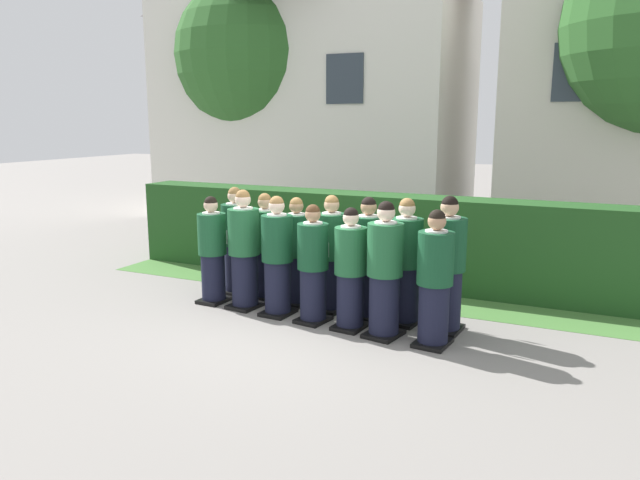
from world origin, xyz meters
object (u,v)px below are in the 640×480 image
(student_front_row_3, at_px, (313,267))
(student_front_row_2, at_px, (277,259))
(student_front_row_0, at_px, (212,252))
(student_rear_row_2, at_px, (297,254))
(student_front_row_1, at_px, (244,252))
(student_rear_row_5, at_px, (406,265))
(student_rear_row_3, at_px, (331,256))
(student_front_row_4, at_px, (350,272))
(student_rear_row_4, at_px, (368,261))
(student_rear_row_1, at_px, (266,249))
(student_front_row_6, at_px, (435,282))
(student_rear_row_0, at_px, (236,243))
(student_rear_row_6, at_px, (447,268))
(student_front_row_5, at_px, (385,273))

(student_front_row_3, bearing_deg, student_front_row_2, 172.70)
(student_front_row_0, xyz_separation_m, student_rear_row_2, (1.15, 0.44, -0.00))
(student_front_row_1, height_order, student_rear_row_5, student_front_row_1)
(student_rear_row_3, relative_size, student_rear_row_5, 0.98)
(student_front_row_4, relative_size, student_rear_row_4, 0.95)
(student_front_row_1, xyz_separation_m, student_rear_row_1, (0.04, 0.52, -0.05))
(student_front_row_6, bearing_deg, student_front_row_2, 174.02)
(student_front_row_2, height_order, student_rear_row_3, student_front_row_2)
(student_front_row_2, relative_size, student_rear_row_4, 1.00)
(student_rear_row_1, relative_size, student_rear_row_2, 1.02)
(student_front_row_4, distance_m, student_rear_row_0, 2.34)
(student_rear_row_3, bearing_deg, student_front_row_4, -48.22)
(student_front_row_2, distance_m, student_front_row_4, 1.12)
(student_rear_row_5, bearing_deg, student_front_row_4, -138.72)
(student_front_row_2, height_order, student_rear_row_0, student_rear_row_0)
(student_front_row_1, height_order, student_front_row_6, student_front_row_1)
(student_front_row_3, relative_size, student_rear_row_4, 0.96)
(student_front_row_3, bearing_deg, student_front_row_4, -3.83)
(student_front_row_1, relative_size, student_front_row_2, 1.03)
(student_rear_row_0, distance_m, student_rear_row_6, 3.35)
(student_front_row_5, bearing_deg, student_front_row_1, 172.98)
(student_front_row_1, relative_size, student_front_row_5, 1.00)
(student_front_row_2, xyz_separation_m, student_front_row_5, (1.60, -0.19, 0.02))
(student_front_row_1, relative_size, student_rear_row_5, 1.02)
(student_front_row_4, xyz_separation_m, student_rear_row_6, (1.13, 0.42, 0.08))
(student_front_row_6, height_order, student_rear_row_2, student_front_row_6)
(student_front_row_1, distance_m, student_rear_row_0, 0.78)
(student_front_row_1, distance_m, student_front_row_2, 0.58)
(student_front_row_2, distance_m, student_rear_row_6, 2.26)
(student_front_row_1, relative_size, student_rear_row_0, 1.03)
(student_rear_row_0, height_order, student_rear_row_4, student_rear_row_4)
(student_front_row_5, xyz_separation_m, student_rear_row_6, (0.64, 0.51, 0.02))
(student_front_row_5, relative_size, student_rear_row_3, 1.04)
(student_rear_row_1, height_order, student_rear_row_6, student_rear_row_6)
(student_front_row_2, height_order, student_rear_row_5, student_rear_row_5)
(student_front_row_2, bearing_deg, student_rear_row_3, 39.13)
(student_rear_row_4, bearing_deg, student_front_row_4, -94.22)
(student_front_row_5, distance_m, student_rear_row_1, 2.28)
(student_front_row_1, relative_size, student_rear_row_3, 1.04)
(student_rear_row_0, distance_m, student_rear_row_1, 0.56)
(student_rear_row_2, bearing_deg, student_front_row_6, -19.33)
(student_rear_row_4, relative_size, student_rear_row_5, 0.99)
(student_front_row_0, xyz_separation_m, student_rear_row_0, (0.04, 0.56, 0.04))
(student_rear_row_3, height_order, student_rear_row_6, student_rear_row_6)
(student_front_row_3, distance_m, student_rear_row_5, 1.20)
(student_rear_row_3, bearing_deg, student_front_row_1, -160.99)
(student_rear_row_2, xyz_separation_m, student_rear_row_6, (2.23, -0.23, 0.08))
(student_rear_row_1, distance_m, student_rear_row_5, 2.23)
(student_front_row_5, relative_size, student_rear_row_0, 1.03)
(student_front_row_6, relative_size, student_rear_row_4, 0.99)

